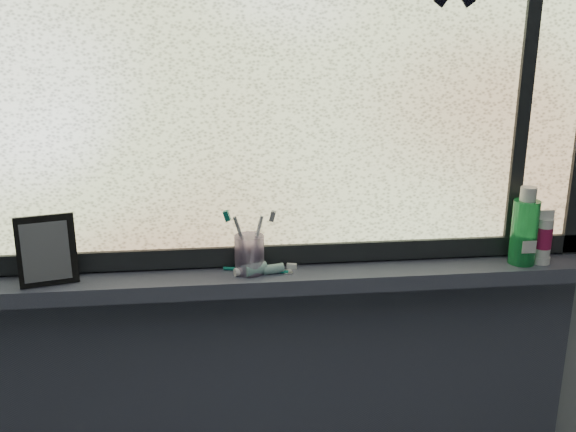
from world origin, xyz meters
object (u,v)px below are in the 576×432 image
Objects in this scene: vanity_mirror at (47,250)px; cream_tube at (544,235)px; mouthwash_bottle at (525,226)px; toothbrush_cup at (249,254)px.

vanity_mirror is 1.65× the size of cream_tube.
mouthwash_bottle reaches higher than cream_tube.
vanity_mirror is 0.48m from toothbrush_cup.
mouthwash_bottle is (1.19, 0.00, 0.02)m from vanity_mirror.
mouthwash_bottle is at bearing 174.08° from cream_tube.
mouthwash_bottle reaches higher than vanity_mirror.
cream_tube is at bearing -5.92° from mouthwash_bottle.
vanity_mirror reaches higher than cream_tube.
mouthwash_bottle reaches higher than toothbrush_cup.
mouthwash_bottle is 0.06m from cream_tube.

